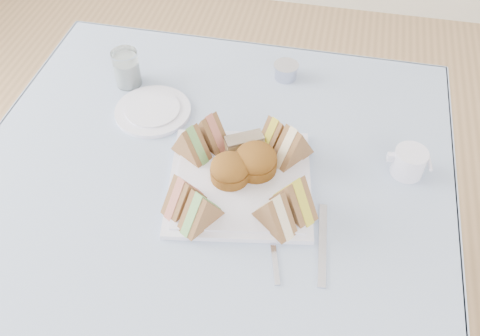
% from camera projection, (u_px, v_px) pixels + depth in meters
% --- Properties ---
extents(table, '(0.90, 0.90, 0.74)m').
position_uv_depth(table, '(213.00, 277.00, 1.39)').
color(table, brown).
rests_on(table, floor).
extents(tablecloth, '(1.02, 1.02, 0.01)m').
position_uv_depth(tablecloth, '(206.00, 184.00, 1.11)').
color(tablecloth, '#9AA7CD').
rests_on(tablecloth, table).
extents(serving_plate, '(0.34, 0.34, 0.01)m').
position_uv_depth(serving_plate, '(240.00, 182.00, 1.10)').
color(serving_plate, white).
rests_on(serving_plate, tablecloth).
extents(sandwich_fl_a, '(0.08, 0.10, 0.08)m').
position_uv_depth(sandwich_fl_a, '(183.00, 192.00, 1.03)').
color(sandwich_fl_a, brown).
rests_on(sandwich_fl_a, serving_plate).
extents(sandwich_fl_b, '(0.09, 0.10, 0.08)m').
position_uv_depth(sandwich_fl_b, '(200.00, 208.00, 1.00)').
color(sandwich_fl_b, brown).
rests_on(sandwich_fl_b, serving_plate).
extents(sandwich_fr_a, '(0.10, 0.10, 0.09)m').
position_uv_depth(sandwich_fr_a, '(294.00, 195.00, 1.02)').
color(sandwich_fr_a, brown).
rests_on(sandwich_fr_a, serving_plate).
extents(sandwich_fr_b, '(0.10, 0.09, 0.08)m').
position_uv_depth(sandwich_fr_b, '(275.00, 211.00, 1.00)').
color(sandwich_fr_b, brown).
rests_on(sandwich_fr_b, serving_plate).
extents(sandwich_bl_a, '(0.10, 0.08, 0.08)m').
position_uv_depth(sandwich_bl_a, '(191.00, 141.00, 1.12)').
color(sandwich_bl_a, brown).
rests_on(sandwich_bl_a, serving_plate).
extents(sandwich_bl_b, '(0.10, 0.09, 0.08)m').
position_uv_depth(sandwich_bl_b, '(210.00, 129.00, 1.14)').
color(sandwich_bl_b, brown).
rests_on(sandwich_bl_b, serving_plate).
extents(sandwich_br_a, '(0.09, 0.10, 0.09)m').
position_uv_depth(sandwich_br_a, '(293.00, 143.00, 1.11)').
color(sandwich_br_a, brown).
rests_on(sandwich_br_a, serving_plate).
extents(sandwich_br_b, '(0.08, 0.09, 0.08)m').
position_uv_depth(sandwich_br_b, '(275.00, 132.00, 1.14)').
color(sandwich_br_b, brown).
rests_on(sandwich_br_b, serving_plate).
extents(scone_left, '(0.08, 0.08, 0.05)m').
position_uv_depth(scone_left, '(230.00, 169.00, 1.08)').
color(scone_left, brown).
rests_on(scone_left, serving_plate).
extents(scone_right, '(0.11, 0.11, 0.06)m').
position_uv_depth(scone_right, '(256.00, 160.00, 1.10)').
color(scone_right, brown).
rests_on(scone_right, serving_plate).
extents(pastry_slice, '(0.09, 0.07, 0.04)m').
position_uv_depth(pastry_slice, '(244.00, 143.00, 1.14)').
color(pastry_slice, '#CCC17C').
rests_on(pastry_slice, serving_plate).
extents(side_plate, '(0.20, 0.20, 0.01)m').
position_uv_depth(side_plate, '(153.00, 111.00, 1.25)').
color(side_plate, white).
rests_on(side_plate, tablecloth).
extents(water_glass, '(0.08, 0.08, 0.09)m').
position_uv_depth(water_glass, '(127.00, 68.00, 1.30)').
color(water_glass, white).
rests_on(water_glass, tablecloth).
extents(tea_strainer, '(0.07, 0.07, 0.04)m').
position_uv_depth(tea_strainer, '(286.00, 72.00, 1.33)').
color(tea_strainer, '#AFB0C7').
rests_on(tea_strainer, tablecloth).
extents(knife, '(0.03, 0.19, 0.00)m').
position_uv_depth(knife, '(322.00, 244.00, 1.01)').
color(knife, '#AFB0C7').
rests_on(knife, tablecloth).
extents(fork, '(0.06, 0.17, 0.00)m').
position_uv_depth(fork, '(273.00, 244.00, 1.01)').
color(fork, '#AFB0C7').
rests_on(fork, tablecloth).
extents(creamer_jug, '(0.08, 0.08, 0.06)m').
position_uv_depth(creamer_jug, '(409.00, 162.00, 1.11)').
color(creamer_jug, white).
rests_on(creamer_jug, tablecloth).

